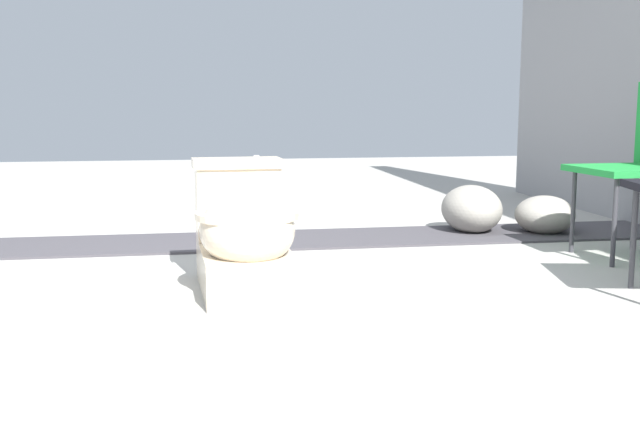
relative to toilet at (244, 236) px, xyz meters
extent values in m
plane|color=#A8A59E|center=(0.06, -0.13, -0.22)|extent=(14.00, 14.00, 0.00)
cube|color=#423F44|center=(-1.04, 0.37, -0.21)|extent=(0.56, 8.00, 0.01)
cube|color=beige|center=(0.00, 0.00, -0.14)|extent=(0.62, 0.37, 0.17)
ellipsoid|color=beige|center=(0.10, 0.01, 0.04)|extent=(0.46, 0.38, 0.28)
cylinder|color=beige|center=(0.10, 0.01, 0.10)|extent=(0.41, 0.41, 0.03)
cube|color=beige|center=(-0.21, -0.01, 0.10)|extent=(0.20, 0.35, 0.30)
cube|color=beige|center=(-0.21, -0.01, 0.27)|extent=(0.22, 0.37, 0.04)
cylinder|color=silver|center=(-0.22, 0.07, 0.29)|extent=(0.02, 0.02, 0.01)
cube|color=#1E8C38|center=(-0.34, 1.82, 0.20)|extent=(0.46, 0.46, 0.03)
cylinder|color=#38383D|center=(-0.16, 1.66, -0.02)|extent=(0.02, 0.02, 0.40)
cylinder|color=#38383D|center=(-0.50, 1.64, -0.02)|extent=(0.02, 0.02, 0.40)
cylinder|color=#38383D|center=(-0.52, 1.98, -0.02)|extent=(0.02, 0.02, 0.40)
cylinder|color=#38383D|center=(0.21, 1.52, -0.02)|extent=(0.02, 0.02, 0.40)
ellipsoid|color=gray|center=(-1.13, 1.36, -0.08)|extent=(0.42, 0.34, 0.27)
ellipsoid|color=gray|center=(-1.02, 1.75, -0.11)|extent=(0.38, 0.38, 0.22)
camera|label=1|loc=(2.88, -0.18, 0.51)|focal=42.00mm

